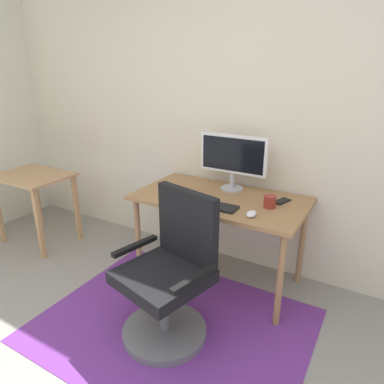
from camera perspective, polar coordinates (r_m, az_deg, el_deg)
wall_back at (r=2.84m, az=9.79°, el=12.74°), size 6.00×0.10×2.60m
area_rug at (r=2.52m, az=-3.11°, el=-20.88°), size 1.74×1.35×0.01m
desk at (r=2.66m, az=4.58°, el=-2.30°), size 1.28×0.69×0.72m
monitor at (r=2.73m, az=6.74°, el=5.75°), size 0.54×0.18×0.44m
keyboard at (r=2.46m, az=2.65°, el=-2.01°), size 0.43×0.13×0.02m
computer_mouse at (r=2.32m, az=9.69°, el=-3.56°), size 0.06×0.10×0.03m
coffee_cup at (r=2.48m, az=12.63°, el=-1.53°), size 0.09×0.09×0.09m
cell_phone at (r=2.61m, az=14.52°, el=-1.45°), size 0.11×0.15×0.01m
office_chair at (r=2.25m, az=-3.65°, el=-14.31°), size 0.63×0.59×0.94m
side_table at (r=3.61m, az=-24.44°, el=0.74°), size 0.68×0.51×0.69m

